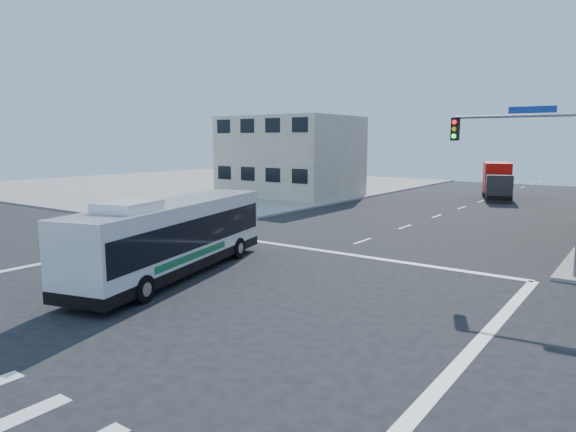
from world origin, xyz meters
The scene contains 6 objects.
ground centered at (0.00, 0.00, 0.00)m, with size 120.00×120.00×0.00m, color black.
sidewalk_nw centered at (-35.00, 35.00, 0.07)m, with size 50.00×50.00×0.15m, color gray.
building_west centered at (-17.02, 29.98, 4.01)m, with size 12.06×10.06×8.00m.
signal_mast_ne centered at (9.08, 10.62, 4.98)m, with size 7.91×1.13×8.07m.
transit_bus centered at (-3.05, 1.82, 1.67)m, with size 5.37×11.81×3.42m.
box_truck centered at (0.68, 39.54, 1.71)m, with size 4.47×8.13×3.52m.
Camera 1 is at (13.12, -12.49, 5.58)m, focal length 32.00 mm.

